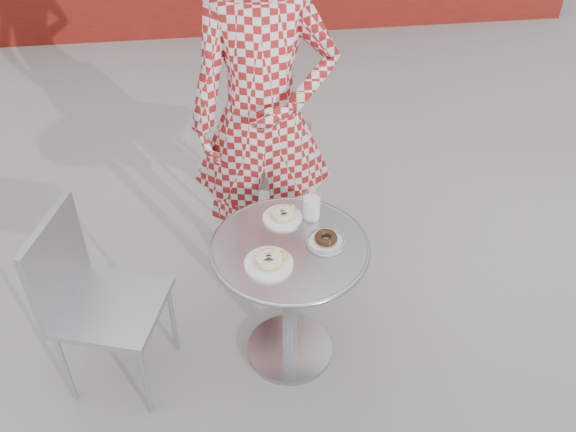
{
  "coord_description": "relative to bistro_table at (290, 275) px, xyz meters",
  "views": [
    {
      "loc": [
        -0.3,
        -1.96,
        2.44
      ],
      "look_at": [
        -0.04,
        0.08,
        0.74
      ],
      "focal_mm": 40.0,
      "sensor_mm": 36.0,
      "label": 1
    }
  ],
  "objects": [
    {
      "name": "seated_person",
      "position": [
        -0.04,
        0.6,
        0.42
      ],
      "size": [
        0.69,
        0.48,
        1.85
      ],
      "primitive_type": "imported",
      "rotation": [
        0.0,
        0.0,
        -0.05
      ],
      "color": "maroon",
      "rests_on": "ground"
    },
    {
      "name": "plate_near",
      "position": [
        -0.09,
        -0.1,
        0.18
      ],
      "size": [
        0.2,
        0.2,
        0.05
      ],
      "rotation": [
        0.0,
        0.0,
        -0.08
      ],
      "color": "white",
      "rests_on": "bistro_table"
    },
    {
      "name": "bistro_table",
      "position": [
        0.0,
        0.0,
        0.0
      ],
      "size": [
        0.67,
        0.67,
        0.67
      ],
      "rotation": [
        0.0,
        0.0,
        0.15
      ],
      "color": "#B5B4B9",
      "rests_on": "ground"
    },
    {
      "name": "plate_checker",
      "position": [
        0.15,
        0.0,
        0.18
      ],
      "size": [
        0.17,
        0.17,
        0.04
      ],
      "rotation": [
        0.0,
        0.0,
        -0.37
      ],
      "color": "white",
      "rests_on": "bistro_table"
    },
    {
      "name": "milk_cup",
      "position": [
        0.12,
        0.17,
        0.22
      ],
      "size": [
        0.08,
        0.08,
        0.12
      ],
      "rotation": [
        0.0,
        0.0,
        -0.07
      ],
      "color": "white",
      "rests_on": "bistro_table"
    },
    {
      "name": "chair_left",
      "position": [
        -0.76,
        -0.03,
        -0.24
      ],
      "size": [
        0.52,
        0.52,
        0.87
      ],
      "rotation": [
        0.0,
        0.0,
        1.26
      ],
      "color": "#A7AAAF",
      "rests_on": "ground"
    },
    {
      "name": "chair_far",
      "position": [
        0.05,
        0.89,
        -0.25
      ],
      "size": [
        0.49,
        0.5,
        0.83
      ],
      "rotation": [
        0.0,
        0.0,
        2.85
      ],
      "color": "#A7AAAF",
      "rests_on": "ground"
    },
    {
      "name": "ground",
      "position": [
        0.05,
        0.03,
        -0.51
      ],
      "size": [
        60.0,
        60.0,
        0.0
      ],
      "primitive_type": "plane",
      "color": "#A3A09B",
      "rests_on": "ground"
    },
    {
      "name": "plate_far",
      "position": [
        -0.01,
        0.18,
        0.18
      ],
      "size": [
        0.17,
        0.17,
        0.05
      ],
      "rotation": [
        0.0,
        0.0,
        0.26
      ],
      "color": "white",
      "rests_on": "bistro_table"
    }
  ]
}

